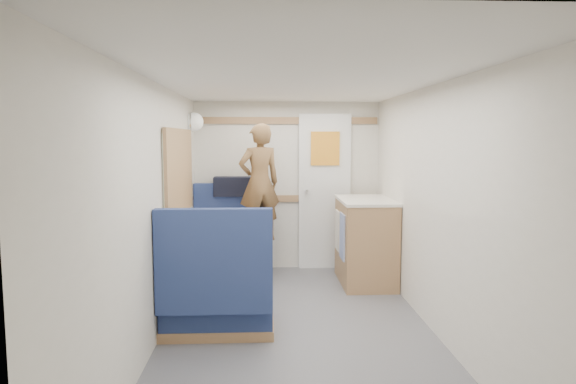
{
  "coord_description": "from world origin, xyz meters",
  "views": [
    {
      "loc": [
        -0.27,
        -3.88,
        1.57
      ],
      "look_at": [
        -0.05,
        0.9,
        1.07
      ],
      "focal_mm": 32.0,
      "sensor_mm": 36.0,
      "label": 1
    }
  ],
  "objects_px": {
    "duffel_bag": "(234,186)",
    "beer_glass": "(249,221)",
    "bench_near": "(217,298)",
    "tumbler_left": "(199,225)",
    "tray": "(235,231)",
    "pepper_grinder": "(223,224)",
    "cheese_block": "(238,227)",
    "orange_fruit": "(230,227)",
    "bread_loaf": "(242,216)",
    "wine_glass": "(222,218)",
    "bench_far": "(231,251)",
    "dome_light": "(194,122)",
    "salt_grinder": "(232,222)",
    "person": "(259,182)",
    "dinette_table": "(225,243)",
    "galley_counter": "(365,241)"
  },
  "relations": [
    {
      "from": "cheese_block",
      "to": "salt_grinder",
      "type": "xyz_separation_m",
      "value": [
        -0.07,
        0.29,
        0.0
      ]
    },
    {
      "from": "person",
      "to": "wine_glass",
      "type": "bearing_deg",
      "value": 49.69
    },
    {
      "from": "bench_far",
      "to": "salt_grinder",
      "type": "xyz_separation_m",
      "value": [
        0.06,
        -0.78,
        0.46
      ]
    },
    {
      "from": "person",
      "to": "dome_light",
      "type": "bearing_deg",
      "value": -31.23
    },
    {
      "from": "pepper_grinder",
      "to": "bread_loaf",
      "type": "relative_size",
      "value": 0.39
    },
    {
      "from": "bench_far",
      "to": "bread_loaf",
      "type": "relative_size",
      "value": 4.5
    },
    {
      "from": "duffel_bag",
      "to": "bench_near",
      "type": "bearing_deg",
      "value": -90.25
    },
    {
      "from": "person",
      "to": "beer_glass",
      "type": "bearing_deg",
      "value": 61.19
    },
    {
      "from": "beer_glass",
      "to": "wine_glass",
      "type": "bearing_deg",
      "value": -132.35
    },
    {
      "from": "cheese_block",
      "to": "dinette_table",
      "type": "bearing_deg",
      "value": 124.06
    },
    {
      "from": "cheese_block",
      "to": "orange_fruit",
      "type": "bearing_deg",
      "value": -123.96
    },
    {
      "from": "dinette_table",
      "to": "wine_glass",
      "type": "height_order",
      "value": "wine_glass"
    },
    {
      "from": "duffel_bag",
      "to": "tumbler_left",
      "type": "distance_m",
      "value": 1.36
    },
    {
      "from": "person",
      "to": "beer_glass",
      "type": "xyz_separation_m",
      "value": [
        -0.1,
        -0.66,
        -0.32
      ]
    },
    {
      "from": "tray",
      "to": "pepper_grinder",
      "type": "xyz_separation_m",
      "value": [
        -0.12,
        0.18,
        0.04
      ]
    },
    {
      "from": "wine_glass",
      "to": "bench_far",
      "type": "bearing_deg",
      "value": 89.49
    },
    {
      "from": "dome_light",
      "to": "wine_glass",
      "type": "height_order",
      "value": "dome_light"
    },
    {
      "from": "orange_fruit",
      "to": "salt_grinder",
      "type": "height_order",
      "value": "orange_fruit"
    },
    {
      "from": "tumbler_left",
      "to": "beer_glass",
      "type": "bearing_deg",
      "value": 28.92
    },
    {
      "from": "person",
      "to": "beer_glass",
      "type": "distance_m",
      "value": 0.74
    },
    {
      "from": "bench_near",
      "to": "person",
      "type": "relative_size",
      "value": 0.82
    },
    {
      "from": "person",
      "to": "bread_loaf",
      "type": "distance_m",
      "value": 0.5
    },
    {
      "from": "bench_far",
      "to": "dome_light",
      "type": "xyz_separation_m",
      "value": [
        -0.39,
        -0.01,
        1.45
      ]
    },
    {
      "from": "dinette_table",
      "to": "tray",
      "type": "distance_m",
      "value": 0.34
    },
    {
      "from": "cheese_block",
      "to": "tray",
      "type": "bearing_deg",
      "value": -113.47
    },
    {
      "from": "bench_near",
      "to": "wine_glass",
      "type": "height_order",
      "value": "bench_near"
    },
    {
      "from": "person",
      "to": "tray",
      "type": "height_order",
      "value": "person"
    },
    {
      "from": "duffel_bag",
      "to": "salt_grinder",
      "type": "bearing_deg",
      "value": -87.24
    },
    {
      "from": "dome_light",
      "to": "tumbler_left",
      "type": "relative_size",
      "value": 1.81
    },
    {
      "from": "bench_far",
      "to": "wine_glass",
      "type": "relative_size",
      "value": 6.25
    },
    {
      "from": "person",
      "to": "salt_grinder",
      "type": "distance_m",
      "value": 0.76
    },
    {
      "from": "tumbler_left",
      "to": "beer_glass",
      "type": "relative_size",
      "value": 1.11
    },
    {
      "from": "wine_glass",
      "to": "person",
      "type": "bearing_deg",
      "value": 69.98
    },
    {
      "from": "dinette_table",
      "to": "tray",
      "type": "xyz_separation_m",
      "value": [
        0.11,
        -0.28,
        0.16
      ]
    },
    {
      "from": "tumbler_left",
      "to": "cheese_block",
      "type": "bearing_deg",
      "value": -2.02
    },
    {
      "from": "beer_glass",
      "to": "pepper_grinder",
      "type": "xyz_separation_m",
      "value": [
        -0.24,
        -0.15,
        -0.0
      ]
    },
    {
      "from": "dinette_table",
      "to": "wine_glass",
      "type": "distance_m",
      "value": 0.34
    },
    {
      "from": "orange_fruit",
      "to": "tray",
      "type": "bearing_deg",
      "value": 37.09
    },
    {
      "from": "tumbler_left",
      "to": "pepper_grinder",
      "type": "xyz_separation_m",
      "value": [
        0.21,
        0.1,
        -0.01
      ]
    },
    {
      "from": "person",
      "to": "bench_near",
      "type": "bearing_deg",
      "value": 58.12
    },
    {
      "from": "duffel_bag",
      "to": "beer_glass",
      "type": "relative_size",
      "value": 4.62
    },
    {
      "from": "tumbler_left",
      "to": "pepper_grinder",
      "type": "bearing_deg",
      "value": 25.25
    },
    {
      "from": "bench_far",
      "to": "bench_near",
      "type": "height_order",
      "value": "same"
    },
    {
      "from": "beer_glass",
      "to": "bread_loaf",
      "type": "height_order",
      "value": "beer_glass"
    },
    {
      "from": "dinette_table",
      "to": "orange_fruit",
      "type": "bearing_deg",
      "value": -76.71
    },
    {
      "from": "tumbler_left",
      "to": "bread_loaf",
      "type": "distance_m",
      "value": 0.68
    },
    {
      "from": "bench_far",
      "to": "wine_glass",
      "type": "bearing_deg",
      "value": -90.51
    },
    {
      "from": "bench_near",
      "to": "tumbler_left",
      "type": "bearing_deg",
      "value": 108.51
    },
    {
      "from": "pepper_grinder",
      "to": "galley_counter",
      "type": "bearing_deg",
      "value": 23.46
    },
    {
      "from": "bench_near",
      "to": "orange_fruit",
      "type": "relative_size",
      "value": 14.09
    }
  ]
}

